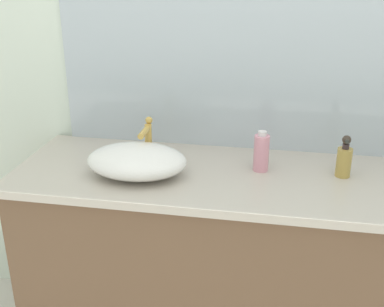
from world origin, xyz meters
name	(u,v)px	position (x,y,z in m)	size (l,w,h in m)	color
bathroom_wall_rear	(246,32)	(0.00, 0.73, 1.30)	(6.00, 0.06, 2.60)	silver
vanity_counter	(241,271)	(0.04, 0.41, 0.42)	(1.72, 0.56, 0.84)	brown
wall_mirror_panel	(257,30)	(0.04, 0.69, 1.32)	(1.58, 0.01, 0.96)	#B2BCC6
sink_basin	(137,161)	(-0.35, 0.35, 0.89)	(0.36, 0.27, 0.11)	white
faucet	(147,136)	(-0.35, 0.50, 0.93)	(0.03, 0.14, 0.16)	gold
soap_dispenser	(344,160)	(0.39, 0.47, 0.90)	(0.05, 0.05, 0.16)	#B39244
perfume_bottle	(261,152)	(0.09, 0.47, 0.91)	(0.06, 0.06, 0.15)	pink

